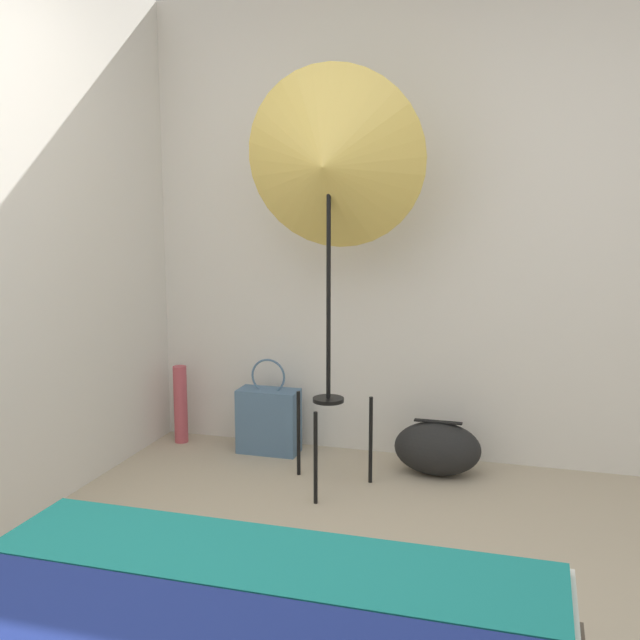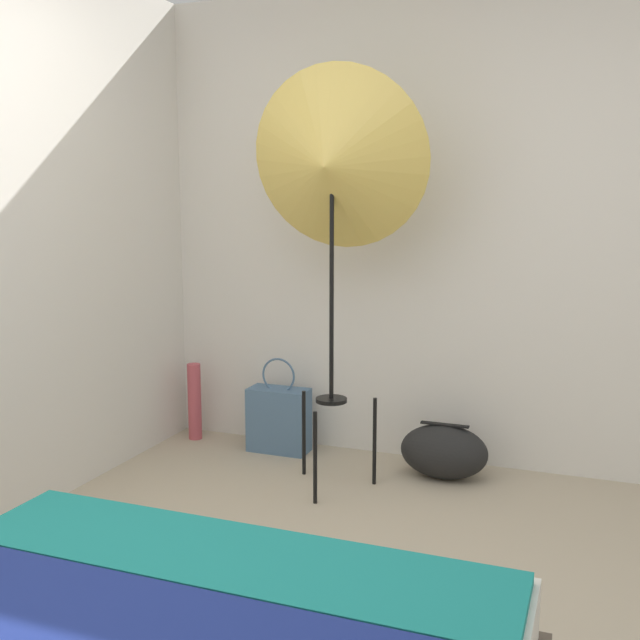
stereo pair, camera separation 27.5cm
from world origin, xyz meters
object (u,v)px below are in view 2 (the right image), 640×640
at_px(photo_umbrella, 332,164).
at_px(paper_roll, 195,401).
at_px(duffel_bag, 444,452).
at_px(tote_bag, 279,419).

distance_m(photo_umbrella, paper_roll, 1.80).
bearing_deg(paper_roll, duffel_bag, -3.87).
distance_m(photo_umbrella, duffel_bag, 1.61).
distance_m(photo_umbrella, tote_bag, 1.57).
bearing_deg(duffel_bag, tote_bag, 175.32).
bearing_deg(duffel_bag, paper_roll, 176.13).
xyz_separation_m(duffel_bag, paper_roll, (-1.57, 0.11, 0.09)).
height_order(tote_bag, duffel_bag, tote_bag).
height_order(photo_umbrella, paper_roll, photo_umbrella).
relative_size(photo_umbrella, tote_bag, 3.78).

